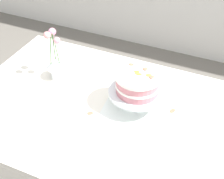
{
  "coord_description": "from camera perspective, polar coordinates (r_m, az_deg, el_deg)",
  "views": [
    {
      "loc": [
        0.62,
        -1.18,
        1.91
      ],
      "look_at": [
        0.07,
        0.03,
        0.86
      ],
      "focal_mm": 54.97,
      "sensor_mm": 36.0,
      "label": 1
    }
  ],
  "objects": [
    {
      "name": "flower_vase",
      "position": [
        1.94,
        -9.41,
        4.61
      ],
      "size": [
        0.11,
        0.11,
        0.3
      ],
      "color": "silver",
      "rests_on": "dining_table"
    },
    {
      "name": "linen_napkin",
      "position": [
        1.78,
        4.06,
        -2.75
      ],
      "size": [
        0.35,
        0.35,
        0.0
      ],
      "primitive_type": "cube",
      "rotation": [
        0.0,
        0.0,
        0.09
      ],
      "color": "white",
      "rests_on": "dining_table"
    },
    {
      "name": "dining_table",
      "position": [
        1.83,
        -2.7,
        -5.35
      ],
      "size": [
        1.4,
        1.0,
        0.74
      ],
      "color": "white",
      "rests_on": "ground"
    },
    {
      "name": "loose_petal_1",
      "position": [
        1.74,
        -3.64,
        -3.96
      ],
      "size": [
        0.04,
        0.04,
        0.0
      ],
      "primitive_type": "ellipsoid",
      "rotation": [
        0.0,
        0.0,
        4.02
      ],
      "color": "#E56B51",
      "rests_on": "dining_table"
    },
    {
      "name": "layer_cake",
      "position": [
        1.69,
        4.29,
        1.11
      ],
      "size": [
        0.22,
        0.22,
        0.11
      ],
      "color": "#CC7A84",
      "rests_on": "cake_stand"
    },
    {
      "name": "loose_petal_0",
      "position": [
        1.78,
        10.03,
        -3.5
      ],
      "size": [
        0.04,
        0.04,
        0.0
      ],
      "primitive_type": "ellipsoid",
      "rotation": [
        0.0,
        0.0,
        1.27
      ],
      "color": "#E56B51",
      "rests_on": "dining_table"
    },
    {
      "name": "cake_stand",
      "position": [
        1.73,
        4.18,
        -0.72
      ],
      "size": [
        0.29,
        0.29,
        0.1
      ],
      "color": "silver",
      "rests_on": "linen_napkin"
    }
  ]
}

